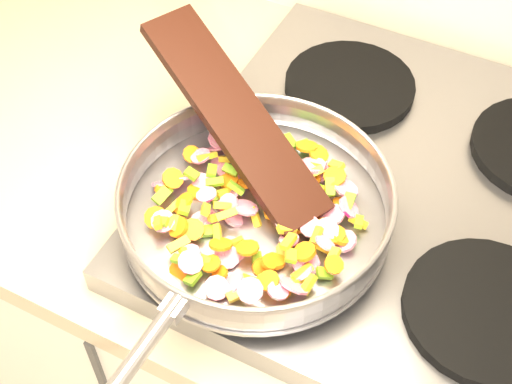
% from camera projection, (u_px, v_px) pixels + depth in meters
% --- Properties ---
extents(cooktop, '(0.60, 0.60, 0.04)m').
position_uv_depth(cooktop, '(406.00, 197.00, 0.94)').
color(cooktop, '#939399').
rests_on(cooktop, counter_top).
extents(grate_fl, '(0.19, 0.19, 0.02)m').
position_uv_depth(grate_fl, '(264.00, 221.00, 0.88)').
color(grate_fl, black).
rests_on(grate_fl, cooktop).
extents(grate_fr, '(0.19, 0.19, 0.02)m').
position_uv_depth(grate_fr, '(487.00, 311.00, 0.80)').
color(grate_fr, black).
rests_on(grate_fr, cooktop).
extents(grate_bl, '(0.19, 0.19, 0.02)m').
position_uv_depth(grate_bl, '(350.00, 86.00, 1.04)').
color(grate_bl, black).
rests_on(grate_bl, cooktop).
extents(saute_pan, '(0.37, 0.54, 0.06)m').
position_uv_depth(saute_pan, '(255.00, 203.00, 0.85)').
color(saute_pan, '#9E9EA5').
rests_on(saute_pan, grate_fl).
extents(vegetable_heap, '(0.27, 0.27, 0.05)m').
position_uv_depth(vegetable_heap, '(259.00, 211.00, 0.85)').
color(vegetable_heap, gold).
rests_on(vegetable_heap, saute_pan).
extents(wooden_spatula, '(0.31, 0.20, 0.13)m').
position_uv_depth(wooden_spatula, '(234.00, 116.00, 0.87)').
color(wooden_spatula, black).
rests_on(wooden_spatula, saute_pan).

